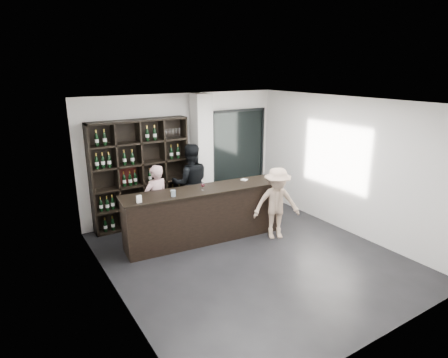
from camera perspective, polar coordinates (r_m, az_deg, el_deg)
floor at (r=7.32m, az=3.96°, el=-11.69°), size 5.00×5.50×0.01m
wine_shelf at (r=8.50m, az=-12.55°, el=0.79°), size 2.20×0.35×2.40m
structural_column at (r=8.95m, az=-3.38°, el=3.61°), size 0.40×0.40×2.90m
glass_panel at (r=9.75m, az=2.19°, el=4.42°), size 1.60×0.08×2.10m
tasting_counter at (r=7.74m, az=-2.88°, el=-5.39°), size 3.39×0.70×1.12m
taster_pink at (r=8.00m, az=-10.25°, el=-3.27°), size 0.63×0.49×1.55m
taster_black at (r=8.67m, az=-5.12°, el=-0.56°), size 1.05×0.93×1.82m
customer at (r=7.84m, az=8.02°, el=-3.71°), size 1.12×0.90×1.52m
wine_glass at (r=7.42m, az=-3.22°, el=-1.08°), size 0.09×0.09×0.18m
spit_cup at (r=7.14m, az=-7.75°, el=-2.18°), size 0.12×0.12×0.12m
napkin_stack at (r=8.12m, az=3.09°, el=-0.11°), size 0.15×0.15×0.02m
card_stand at (r=6.92m, az=-12.82°, el=-3.01°), size 0.09×0.05×0.14m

